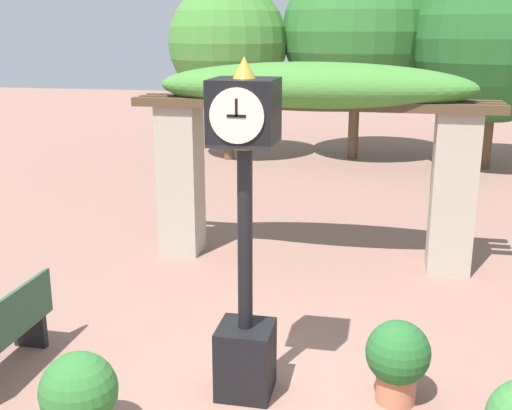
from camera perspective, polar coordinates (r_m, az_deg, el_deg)
ground_plane at (r=6.34m, az=0.05°, el=-17.50°), size 60.00×60.00×0.00m
pedestal_clock at (r=5.89m, az=-0.98°, el=-3.05°), size 0.57×0.62×3.22m
pergola at (r=9.43m, az=5.08°, el=7.78°), size 5.28×1.20×2.99m
potted_plant_near_right at (r=5.92m, az=-15.47°, el=-15.86°), size 0.68×0.68×0.79m
potted_plant_far_left at (r=6.34m, az=12.48°, el=-13.12°), size 0.61×0.61×0.82m
park_bench at (r=7.11m, az=-21.80°, el=-10.82°), size 0.42×1.59×0.89m
tree_line at (r=17.07m, az=11.73°, el=14.45°), size 10.26×4.66×5.34m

